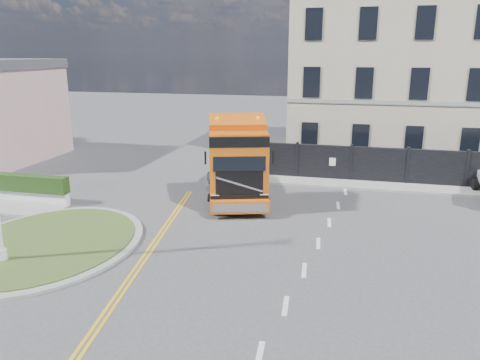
# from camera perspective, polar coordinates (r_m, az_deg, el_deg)

# --- Properties ---
(ground) EXTENTS (120.00, 120.00, 0.00)m
(ground) POSITION_cam_1_polar(r_m,az_deg,el_deg) (18.98, 0.64, -6.47)
(ground) COLOR #424244
(ground) RESTS_ON ground
(traffic_island) EXTENTS (6.80, 6.80, 0.17)m
(traffic_island) POSITION_cam_1_polar(r_m,az_deg,el_deg) (19.20, -22.52, -7.19)
(traffic_island) COLOR gray
(traffic_island) RESTS_ON ground
(hoarding_fence) EXTENTS (18.80, 0.25, 2.00)m
(hoarding_fence) POSITION_cam_1_polar(r_m,az_deg,el_deg) (27.01, 18.75, 1.58)
(hoarding_fence) COLOR black
(hoarding_fence) RESTS_ON ground
(georgian_building) EXTENTS (12.30, 10.30, 12.80)m
(georgian_building) POSITION_cam_1_polar(r_m,az_deg,el_deg) (33.77, 17.44, 12.50)
(georgian_building) COLOR #B3A98E
(georgian_building) RESTS_ON ground
(pavement_far) EXTENTS (20.00, 1.60, 0.12)m
(pavement_far) POSITION_cam_1_polar(r_m,az_deg,el_deg) (26.32, 17.54, -0.79)
(pavement_far) COLOR gray
(pavement_far) RESTS_ON ground
(truck) EXTENTS (4.41, 7.33, 4.13)m
(truck) POSITION_cam_1_polar(r_m,az_deg,el_deg) (22.16, -0.33, 1.77)
(truck) COLOR black
(truck) RESTS_ON ground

